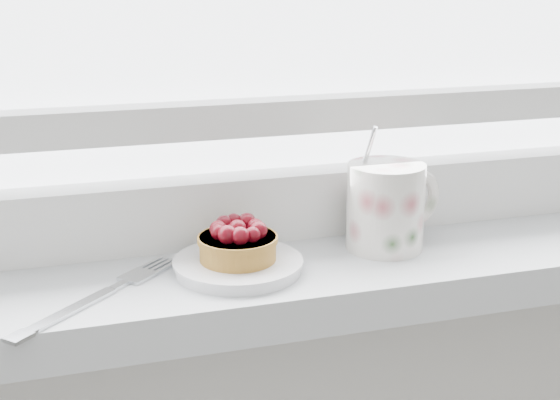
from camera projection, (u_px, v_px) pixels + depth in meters
name	position (u px, v px, depth m)	size (l,w,h in m)	color
saucer	(238.00, 265.00, 0.74)	(0.12, 0.12, 0.01)	white
raspberry_tart	(238.00, 242.00, 0.73)	(0.08, 0.08, 0.04)	#966320
floral_mug	(388.00, 204.00, 0.79)	(0.12, 0.10, 0.13)	white
fork	(98.00, 296.00, 0.68)	(0.16, 0.15, 0.00)	silver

